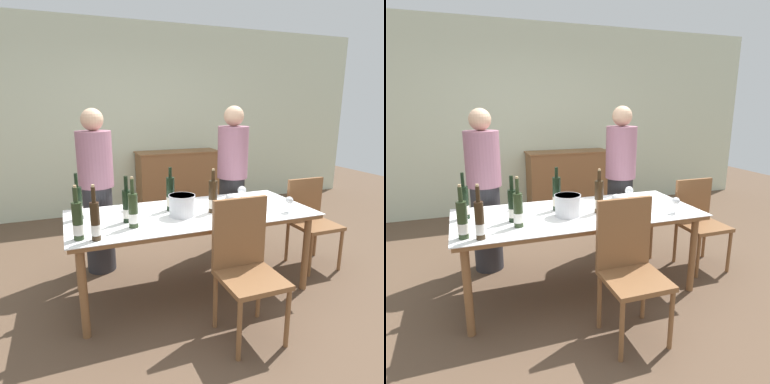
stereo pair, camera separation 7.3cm
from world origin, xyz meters
TOP-DOWN VIEW (x-y plane):
  - ground_plane at (0.00, 0.00)m, footprint 12.00×12.00m
  - back_wall at (0.00, 2.64)m, footprint 8.00×0.10m
  - sideboard_cabinet at (0.65, 2.35)m, footprint 1.27×0.46m
  - dining_table at (0.00, 0.00)m, footprint 2.08×0.90m
  - ice_bucket at (-0.11, -0.06)m, footprint 0.22×0.22m
  - wine_bottle_0 at (0.17, -0.06)m, footprint 0.08×0.08m
  - wine_bottle_1 at (-0.92, 0.15)m, footprint 0.07×0.07m
  - wine_bottle_2 at (-0.54, -0.19)m, footprint 0.07×0.07m
  - wine_bottle_3 at (-0.94, -0.30)m, footprint 0.07×0.07m
  - wine_bottle_4 at (-0.56, -0.05)m, footprint 0.07×0.07m
  - wine_bottle_5 at (-0.83, -0.35)m, footprint 0.06×0.06m
  - wine_bottle_6 at (-0.15, 0.12)m, footprint 0.07×0.07m
  - wine_glass_0 at (0.31, -0.11)m, footprint 0.09×0.09m
  - wine_glass_1 at (0.78, -0.29)m, footprint 0.08×0.08m
  - wine_glass_2 at (0.58, 0.18)m, footprint 0.08×0.08m
  - wine_glass_3 at (-0.47, 0.26)m, footprint 0.09×0.09m
  - chair_right_end at (1.34, 0.08)m, footprint 0.42×0.42m
  - chair_near_front at (0.15, -0.67)m, footprint 0.42×0.42m
  - person_host at (-0.72, 0.69)m, footprint 0.33×0.33m
  - person_guest_left at (0.73, 0.68)m, footprint 0.33×0.33m

SIDE VIEW (x-z plane):
  - ground_plane at x=0.00m, z-range 0.00..0.00m
  - sideboard_cabinet at x=0.65m, z-range 0.00..0.94m
  - chair_right_end at x=1.34m, z-range 0.07..0.96m
  - chair_near_front at x=0.15m, z-range 0.06..1.05m
  - dining_table at x=0.00m, z-range 0.30..1.03m
  - person_host at x=-0.72m, z-range 0.00..1.60m
  - person_guest_left at x=0.73m, z-range 0.00..1.62m
  - wine_glass_1 at x=0.78m, z-range 0.76..0.89m
  - ice_bucket at x=-0.11m, z-range 0.74..0.92m
  - wine_glass_2 at x=0.58m, z-range 0.76..0.90m
  - wine_glass_3 at x=-0.47m, z-range 0.76..0.92m
  - wine_glass_0 at x=0.31m, z-range 0.76..0.93m
  - wine_bottle_4 at x=-0.56m, z-range 0.67..1.04m
  - wine_bottle_2 at x=-0.54m, z-range 0.67..1.05m
  - wine_bottle_1 at x=-0.92m, z-range 0.67..1.05m
  - wine_bottle_3 at x=-0.94m, z-range 0.67..1.05m
  - wine_bottle_0 at x=0.17m, z-range 0.67..1.05m
  - wine_bottle_5 at x=-0.83m, z-range 0.67..1.06m
  - wine_bottle_6 at x=-0.15m, z-range 0.68..1.06m
  - back_wall at x=0.00m, z-range 0.00..2.80m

